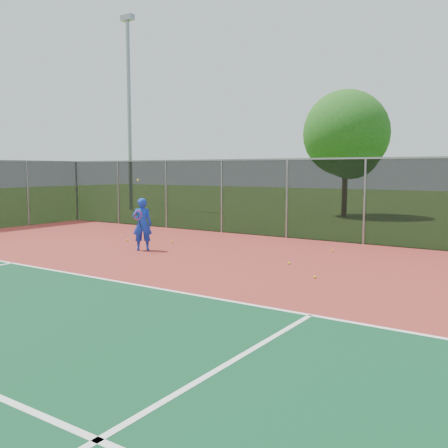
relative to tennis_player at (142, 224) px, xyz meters
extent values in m
plane|color=#2F5017|center=(5.53, -6.71, -0.87)|extent=(120.00, 120.00, 0.00)
cube|color=maroon|center=(5.53, -4.71, -0.86)|extent=(30.00, 20.00, 0.02)
cube|color=white|center=(7.53, -3.71, -0.84)|extent=(22.00, 0.10, 0.00)
cube|color=white|center=(7.53, -8.71, -0.84)|extent=(18.00, 0.10, 0.00)
cube|color=black|center=(5.53, 5.29, 0.65)|extent=(30.00, 0.04, 3.00)
cube|color=gray|center=(5.53, 5.29, 2.15)|extent=(30.00, 0.06, 0.06)
imported|color=#1538C6|center=(0.00, 0.00, 0.00)|extent=(0.74, 0.71, 1.70)
cylinder|color=black|center=(0.15, -0.25, 0.02)|extent=(0.03, 0.15, 0.27)
torus|color=#A51414|center=(0.15, -0.35, 0.32)|extent=(0.30, 0.13, 0.29)
sphere|color=#D0CC18|center=(-0.25, 0.10, 1.41)|extent=(0.07, 0.07, 0.07)
sphere|color=#D0CC18|center=(6.35, -0.79, -0.82)|extent=(0.07, 0.07, 0.07)
sphere|color=#D0CC18|center=(-1.90, 1.23, -0.82)|extent=(0.07, 0.07, 0.07)
sphere|color=#D0CC18|center=(5.04, 0.45, -0.82)|extent=(0.07, 0.07, 0.07)
sphere|color=#D0CC18|center=(-0.24, 1.78, -0.82)|extent=(0.07, 0.07, 0.07)
sphere|color=#D0CC18|center=(5.24, 3.16, -0.82)|extent=(0.07, 0.07, 0.07)
cylinder|color=gray|center=(-11.94, 11.74, 5.07)|extent=(0.24, 0.24, 11.89)
cube|color=gray|center=(-11.94, 11.74, 11.19)|extent=(0.90, 0.40, 0.35)
cylinder|color=#3B2315|center=(1.12, 15.29, 0.47)|extent=(0.30, 0.30, 2.69)
sphere|color=#1B5216|center=(1.12, 15.29, 3.76)|extent=(4.78, 4.78, 4.78)
sphere|color=#1B5216|center=(1.52, 14.99, 2.86)|extent=(3.29, 3.29, 3.29)
camera|label=1|loc=(11.08, -11.82, 1.76)|focal=40.00mm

